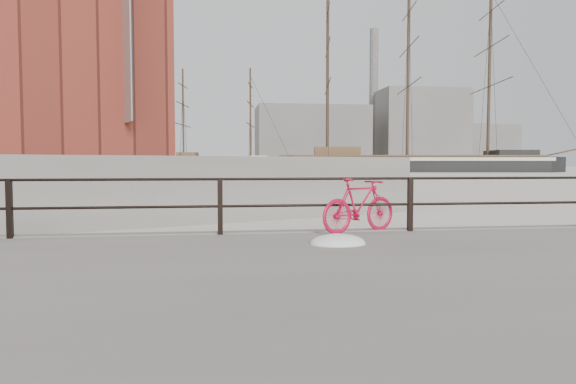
{
  "coord_description": "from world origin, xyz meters",
  "views": [
    {
      "loc": [
        -7.02,
        -9.25,
        1.61
      ],
      "look_at": [
        -5.57,
        1.5,
        1.0
      ],
      "focal_mm": 32.0,
      "sensor_mm": 36.0,
      "label": 1
    }
  ],
  "objects_px": {
    "bicycle": "(359,205)",
    "barque_black": "(407,172)",
    "schooner_mid": "(217,172)",
    "workboat_near": "(4,183)",
    "schooner_left": "(100,174)"
  },
  "relations": [
    {
      "from": "schooner_mid",
      "to": "schooner_left",
      "type": "height_order",
      "value": "schooner_mid"
    },
    {
      "from": "schooner_mid",
      "to": "workboat_near",
      "type": "xyz_separation_m",
      "value": [
        -16.72,
        -47.14,
        0.0
      ]
    },
    {
      "from": "barque_black",
      "to": "schooner_left",
      "type": "bearing_deg",
      "value": -162.01
    },
    {
      "from": "barque_black",
      "to": "workboat_near",
      "type": "distance_m",
      "value": 68.8
    },
    {
      "from": "barque_black",
      "to": "schooner_left",
      "type": "xyz_separation_m",
      "value": [
        -52.14,
        -7.9,
        0.0
      ]
    },
    {
      "from": "bicycle",
      "to": "workboat_near",
      "type": "bearing_deg",
      "value": 94.59
    },
    {
      "from": "schooner_mid",
      "to": "barque_black",
      "type": "bearing_deg",
      "value": 8.42
    },
    {
      "from": "barque_black",
      "to": "workboat_near",
      "type": "xyz_separation_m",
      "value": [
        -50.99,
        -46.19,
        0.0
      ]
    },
    {
      "from": "schooner_mid",
      "to": "workboat_near",
      "type": "height_order",
      "value": "schooner_mid"
    },
    {
      "from": "schooner_mid",
      "to": "schooner_left",
      "type": "xyz_separation_m",
      "value": [
        -17.86,
        -8.85,
        0.0
      ]
    },
    {
      "from": "workboat_near",
      "to": "bicycle",
      "type": "bearing_deg",
      "value": -76.7
    },
    {
      "from": "bicycle",
      "to": "schooner_left",
      "type": "xyz_separation_m",
      "value": [
        -20.66,
        72.82,
        -0.85
      ]
    },
    {
      "from": "barque_black",
      "to": "schooner_left",
      "type": "relative_size",
      "value": 2.97
    },
    {
      "from": "workboat_near",
      "to": "schooner_left",
      "type": "bearing_deg",
      "value": 75.55
    },
    {
      "from": "bicycle",
      "to": "barque_black",
      "type": "height_order",
      "value": "barque_black"
    }
  ]
}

